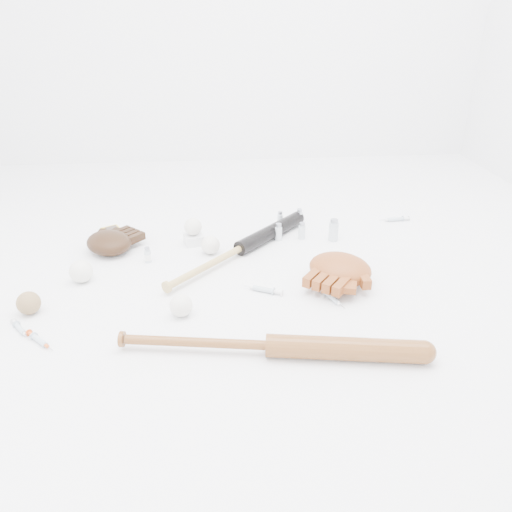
{
  "coord_description": "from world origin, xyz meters",
  "views": [
    {
      "loc": [
        -0.1,
        -1.56,
        0.88
      ],
      "look_at": [
        0.04,
        0.04,
        0.06
      ],
      "focal_mm": 35.0,
      "sensor_mm": 36.0,
      "label": 1
    }
  ],
  "objects": [
    {
      "name": "syringe_2",
      "position": [
        0.19,
        0.45,
        0.01
      ],
      "size": [
        0.12,
        0.14,
        0.02
      ],
      "primitive_type": null,
      "rotation": [
        0.0,
        0.0,
        0.91
      ],
      "color": "#ADBCC6",
      "rests_on": "ground"
    },
    {
      "name": "vial_0",
      "position": [
        0.26,
        0.45,
        0.04
      ],
      "size": [
        0.03,
        0.03,
        0.07
      ],
      "primitive_type": "cylinder",
      "color": "silver",
      "rests_on": "ground"
    },
    {
      "name": "syringe_3",
      "position": [
        0.27,
        -0.18,
        0.01
      ],
      "size": [
        0.07,
        0.14,
        0.02
      ],
      "primitive_type": null,
      "rotation": [
        0.0,
        0.0,
        -1.2
      ],
      "color": "#ADBCC6",
      "rests_on": "ground"
    },
    {
      "name": "baseball_aged",
      "position": [
        -0.7,
        -0.17,
        0.04
      ],
      "size": [
        0.07,
        0.07,
        0.07
      ],
      "primitive_type": "sphere",
      "color": "olive",
      "rests_on": "ground"
    },
    {
      "name": "trading_card",
      "position": [
        -0.55,
        0.45,
        0.0
      ],
      "size": [
        0.11,
        0.12,
        0.01
      ],
      "primitive_type": "cube",
      "rotation": [
        0.0,
        0.0,
        0.51
      ],
      "color": "gold",
      "rests_on": "ground"
    },
    {
      "name": "syringe_5",
      "position": [
        -0.62,
        -0.34,
        0.01
      ],
      "size": [
        0.12,
        0.12,
        0.02
      ],
      "primitive_type": null,
      "rotation": [
        0.0,
        0.0,
        -0.78
      ],
      "color": "#ADBCC6",
      "rests_on": "ground"
    },
    {
      "name": "syringe_0",
      "position": [
        -0.7,
        -0.27,
        0.01
      ],
      "size": [
        0.1,
        0.12,
        0.02
      ],
      "primitive_type": null,
      "rotation": [
        0.0,
        0.0,
        -0.91
      ],
      "color": "#ADBCC6",
      "rests_on": "ground"
    },
    {
      "name": "glove_tan",
      "position": [
        0.32,
        -0.05,
        0.05
      ],
      "size": [
        0.37,
        0.37,
        0.1
      ],
      "primitive_type": null,
      "rotation": [
        0.0,
        0.0,
        2.49
      ],
      "color": "brown",
      "rests_on": "ground"
    },
    {
      "name": "vial_1",
      "position": [
        0.15,
        0.3,
        0.04
      ],
      "size": [
        0.03,
        0.03,
        0.07
      ],
      "primitive_type": "cylinder",
      "color": "silver",
      "rests_on": "ground"
    },
    {
      "name": "vial_2",
      "position": [
        0.25,
        0.3,
        0.04
      ],
      "size": [
        0.03,
        0.03,
        0.07
      ],
      "primitive_type": "cylinder",
      "color": "silver",
      "rests_on": "ground"
    },
    {
      "name": "baseball_on_pedestal",
      "position": [
        -0.2,
        0.29,
        0.08
      ],
      "size": [
        0.07,
        0.07,
        0.07
      ],
      "primitive_type": "sphere",
      "color": "white",
      "rests_on": "pedestal"
    },
    {
      "name": "syringe_4",
      "position": [
        0.7,
        0.45,
        0.01
      ],
      "size": [
        0.16,
        0.04,
        0.02
      ],
      "primitive_type": null,
      "rotation": [
        0.0,
        0.0,
        3.21
      ],
      "color": "#ADBCC6",
      "rests_on": "ground"
    },
    {
      "name": "vial_5",
      "position": [
        0.18,
        0.45,
        0.03
      ],
      "size": [
        0.02,
        0.02,
        0.06
      ],
      "primitive_type": "cylinder",
      "color": "silver",
      "rests_on": "ground"
    },
    {
      "name": "pedestal",
      "position": [
        -0.2,
        0.29,
        0.02
      ],
      "size": [
        0.09,
        0.09,
        0.04
      ],
      "primitive_type": "cube",
      "rotation": [
        0.0,
        0.0,
        0.27
      ],
      "color": "white",
      "rests_on": "ground"
    },
    {
      "name": "vial_3",
      "position": [
        0.38,
        0.28,
        0.05
      ],
      "size": [
        0.04,
        0.04,
        0.09
      ],
      "primitive_type": "cylinder",
      "color": "silver",
      "rests_on": "ground"
    },
    {
      "name": "syringe_1",
      "position": [
        0.05,
        -0.11,
        0.01
      ],
      "size": [
        0.16,
        0.1,
        0.02
      ],
      "primitive_type": null,
      "rotation": [
        0.0,
        0.0,
        2.69
      ],
      "color": "#ADBCC6",
      "rests_on": "ground"
    },
    {
      "name": "baseball_mid",
      "position": [
        -0.22,
        -0.23,
        0.04
      ],
      "size": [
        0.07,
        0.07,
        0.07
      ],
      "primitive_type": "sphere",
      "color": "white",
      "rests_on": "ground"
    },
    {
      "name": "vial_4",
      "position": [
        -0.36,
        0.15,
        0.03
      ],
      "size": [
        0.02,
        0.02,
        0.06
      ],
      "primitive_type": "cylinder",
      "color": "silver",
      "rests_on": "ground"
    },
    {
      "name": "glove_dark",
      "position": [
        -0.52,
        0.25,
        0.04
      ],
      "size": [
        0.32,
        0.32,
        0.08
      ],
      "primitive_type": null,
      "rotation": [
        0.0,
        0.0,
        -0.77
      ],
      "color": "black",
      "rests_on": "ground"
    },
    {
      "name": "bat_wood",
      "position": [
        0.03,
        -0.45,
        0.03
      ],
      "size": [
        0.89,
        0.2,
        0.07
      ],
      "primitive_type": null,
      "rotation": [
        0.0,
        0.0,
        -0.16
      ],
      "color": "brown",
      "rests_on": "ground"
    },
    {
      "name": "baseball_upper",
      "position": [
        -0.13,
        0.2,
        0.04
      ],
      "size": [
        0.07,
        0.07,
        0.07
      ],
      "primitive_type": "sphere",
      "color": "white",
      "rests_on": "ground"
    },
    {
      "name": "bat_dark",
      "position": [
        -0.01,
        0.17,
        0.03
      ],
      "size": [
        0.61,
        0.63,
        0.06
      ],
      "primitive_type": null,
      "rotation": [
        0.0,
        0.0,
        0.8
      ],
      "color": "black",
      "rests_on": "ground"
    },
    {
      "name": "baseball_left",
      "position": [
        -0.58,
        0.02,
        0.04
      ],
      "size": [
        0.08,
        0.08,
        0.08
      ],
      "primitive_type": "sphere",
      "color": "white",
      "rests_on": "ground"
    }
  ]
}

